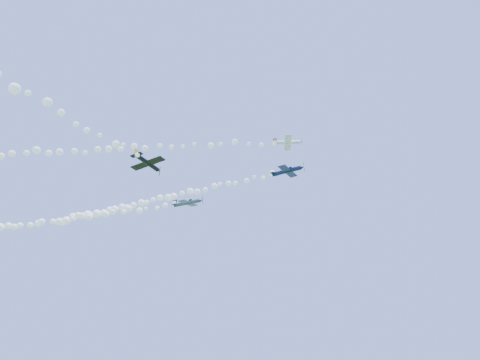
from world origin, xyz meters
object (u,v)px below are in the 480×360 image
at_px(plane_white, 288,142).
at_px(plane_grey, 188,203).
at_px(plane_navy, 288,171).
at_px(plane_black, 148,163).

height_order(plane_white, plane_grey, plane_white).
bearing_deg(plane_navy, plane_white, -59.36).
relative_size(plane_navy, plane_black, 1.27).
height_order(plane_navy, plane_grey, plane_navy).
height_order(plane_white, plane_black, plane_white).
xyz_separation_m(plane_white, plane_grey, (-23.77, -3.36, -11.82)).
distance_m(plane_white, plane_grey, 26.76).
height_order(plane_grey, plane_black, plane_grey).
distance_m(plane_grey, plane_black, 28.72).
bearing_deg(plane_white, plane_navy, 98.01).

